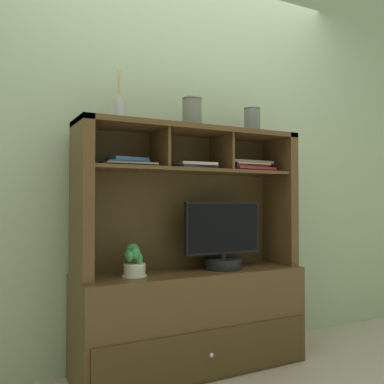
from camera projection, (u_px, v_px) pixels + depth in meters
floor_plane at (192, 371)px, 2.52m from camera, size 6.00×6.00×0.02m
back_wall at (175, 139)px, 2.77m from camera, size 6.00×0.02×2.80m
media_console at (192, 295)px, 2.54m from camera, size 1.38×0.45×1.43m
tv_monitor at (223, 241)px, 2.59m from camera, size 0.52×0.23×0.41m
potted_orchid at (134, 264)px, 2.34m from camera, size 0.14×0.14×0.18m
magazine_stack_left at (127, 163)px, 2.36m from camera, size 0.32×0.22×0.05m
magazine_stack_centre at (194, 166)px, 2.56m from camera, size 0.26×0.20×0.04m
magazine_stack_right at (248, 166)px, 2.74m from camera, size 0.34×0.23×0.07m
diffuser_bottle at (119, 110)px, 2.37m from camera, size 0.05×0.05×0.30m
ceramic_vase at (192, 113)px, 2.56m from camera, size 0.12×0.12×0.19m
accent_vase at (252, 121)px, 2.77m from camera, size 0.11×0.11×0.17m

